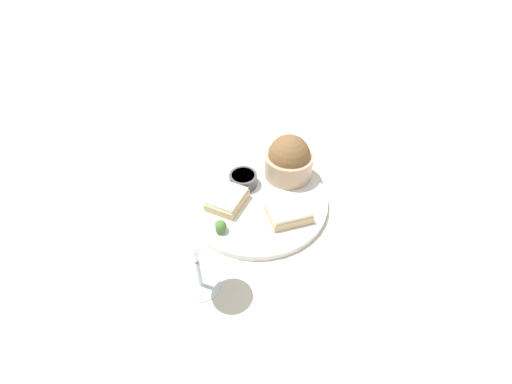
{
  "coord_description": "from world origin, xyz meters",
  "views": [
    {
      "loc": [
        0.31,
        0.5,
        0.6
      ],
      "look_at": [
        0.0,
        0.0,
        0.03
      ],
      "focal_mm": 28.0,
      "sensor_mm": 36.0,
      "label": 1
    }
  ],
  "objects_px": {
    "sauce_ramekin": "(245,178)",
    "wine_glass": "(195,250)",
    "cheese_toast_far": "(227,199)",
    "cheese_toast_near": "(289,212)",
    "salad_bowl": "(289,160)"
  },
  "relations": [
    {
      "from": "sauce_ramekin",
      "to": "wine_glass",
      "type": "distance_m",
      "value": 0.27
    },
    {
      "from": "salad_bowl",
      "to": "wine_glass",
      "type": "bearing_deg",
      "value": 27.54
    },
    {
      "from": "sauce_ramekin",
      "to": "cheese_toast_far",
      "type": "distance_m",
      "value": 0.07
    },
    {
      "from": "cheese_toast_near",
      "to": "wine_glass",
      "type": "distance_m",
      "value": 0.23
    },
    {
      "from": "cheese_toast_near",
      "to": "cheese_toast_far",
      "type": "xyz_separation_m",
      "value": [
        0.09,
        -0.1,
        0.0
      ]
    },
    {
      "from": "wine_glass",
      "to": "salad_bowl",
      "type": "bearing_deg",
      "value": -152.46
    },
    {
      "from": "salad_bowl",
      "to": "cheese_toast_near",
      "type": "relative_size",
      "value": 1.12
    },
    {
      "from": "salad_bowl",
      "to": "wine_glass",
      "type": "height_order",
      "value": "wine_glass"
    },
    {
      "from": "cheese_toast_near",
      "to": "sauce_ramekin",
      "type": "bearing_deg",
      "value": -79.32
    },
    {
      "from": "sauce_ramekin",
      "to": "cheese_toast_near",
      "type": "xyz_separation_m",
      "value": [
        -0.02,
        0.13,
        -0.0
      ]
    },
    {
      "from": "salad_bowl",
      "to": "sauce_ramekin",
      "type": "distance_m",
      "value": 0.1
    },
    {
      "from": "cheese_toast_near",
      "to": "cheese_toast_far",
      "type": "relative_size",
      "value": 0.93
    },
    {
      "from": "sauce_ramekin",
      "to": "wine_glass",
      "type": "xyz_separation_m",
      "value": [
        0.19,
        0.17,
        0.07
      ]
    },
    {
      "from": "sauce_ramekin",
      "to": "cheese_toast_near",
      "type": "distance_m",
      "value": 0.13
    },
    {
      "from": "salad_bowl",
      "to": "wine_glass",
      "type": "relative_size",
      "value": 0.72
    }
  ]
}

